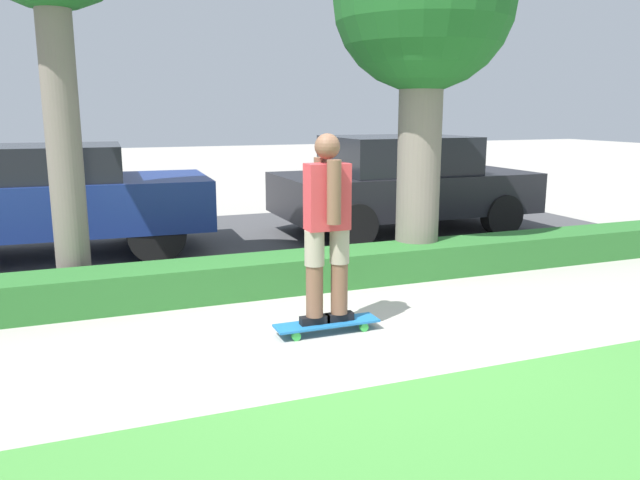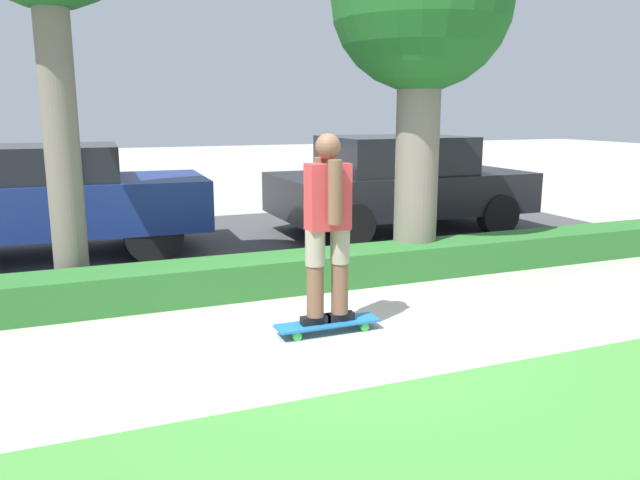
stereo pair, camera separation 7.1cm
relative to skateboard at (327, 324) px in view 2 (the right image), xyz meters
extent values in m
plane|color=#ADA89E|center=(0.17, -0.17, -0.08)|extent=(60.00, 60.00, 0.00)
cube|color=#474749|center=(0.17, 4.03, -0.08)|extent=(12.52, 5.00, 0.01)
cube|color=#2D702D|center=(0.17, 1.43, 0.11)|extent=(12.52, 0.60, 0.38)
cube|color=#1E6BAD|center=(0.00, 0.00, 0.01)|extent=(0.94, 0.24, 0.02)
cylinder|color=green|center=(0.32, -0.09, -0.04)|extent=(0.08, 0.04, 0.08)
cylinder|color=green|center=(0.32, 0.09, -0.04)|extent=(0.08, 0.04, 0.08)
cylinder|color=green|center=(-0.32, -0.09, -0.04)|extent=(0.08, 0.04, 0.08)
cylinder|color=green|center=(-0.32, 0.09, -0.04)|extent=(0.08, 0.04, 0.08)
cube|color=black|center=(-0.12, 0.00, 0.05)|extent=(0.26, 0.09, 0.07)
cylinder|color=brown|center=(-0.12, 0.00, 0.47)|extent=(0.15, 0.15, 0.77)
cylinder|color=gray|center=(-0.12, 0.00, 0.70)|extent=(0.17, 0.17, 0.31)
cube|color=black|center=(0.12, 0.00, 0.05)|extent=(0.26, 0.09, 0.07)
cylinder|color=brown|center=(0.12, 0.00, 0.47)|extent=(0.15, 0.15, 0.77)
cylinder|color=gray|center=(0.12, 0.00, 0.70)|extent=(0.17, 0.17, 0.31)
cube|color=#C6383D|center=(0.00, 0.00, 1.14)|extent=(0.37, 0.20, 0.57)
cylinder|color=brown|center=(0.00, -0.15, 1.19)|extent=(0.12, 0.12, 0.53)
cylinder|color=brown|center=(0.00, 0.15, 1.19)|extent=(0.12, 0.12, 0.53)
sphere|color=brown|center=(0.00, 0.00, 1.56)|extent=(0.22, 0.22, 0.22)
cylinder|color=#70665B|center=(-2.08, 2.01, 1.58)|extent=(0.35, 0.35, 3.32)
cylinder|color=#70665B|center=(1.84, 1.66, 1.23)|extent=(0.52, 0.52, 2.62)
cube|color=navy|center=(-2.38, 4.05, 0.63)|extent=(4.27, 1.93, 0.67)
cube|color=black|center=(-2.51, 4.05, 1.19)|extent=(2.25, 1.64, 0.45)
cylinder|color=black|center=(-1.08, 3.24, 0.29)|extent=(0.75, 0.21, 0.75)
cylinder|color=black|center=(-1.08, 4.87, 0.29)|extent=(0.75, 0.21, 0.75)
cube|color=black|center=(2.93, 3.97, 0.56)|extent=(4.10, 1.94, 0.63)
cube|color=black|center=(2.81, 3.97, 1.17)|extent=(2.13, 1.70, 0.58)
cylinder|color=black|center=(4.19, 3.09, 0.25)|extent=(0.65, 0.23, 0.65)
cylinder|color=black|center=(4.19, 4.85, 0.25)|extent=(0.65, 0.23, 0.65)
cylinder|color=black|center=(1.66, 3.09, 0.25)|extent=(0.65, 0.23, 0.65)
cylinder|color=black|center=(1.66, 4.85, 0.25)|extent=(0.65, 0.23, 0.65)
camera|label=1|loc=(-1.95, -4.88, 1.86)|focal=35.00mm
camera|label=2|loc=(-2.02, -4.86, 1.86)|focal=35.00mm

